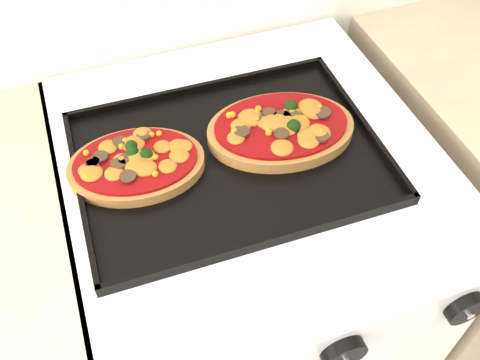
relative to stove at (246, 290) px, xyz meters
name	(u,v)px	position (x,y,z in m)	size (l,w,h in m)	color
stove	(246,290)	(0.00, 0.00, 0.00)	(0.60, 0.60, 0.91)	white
control_panel	(331,341)	(0.00, -0.31, 0.40)	(0.60, 0.02, 0.09)	white
knob_center	(344,353)	(0.01, -0.33, 0.40)	(0.06, 0.06, 0.02)	black
knob_right	(465,308)	(0.19, -0.33, 0.40)	(0.06, 0.06, 0.02)	black
baking_tray	(229,156)	(-0.04, -0.01, 0.47)	(0.47, 0.34, 0.02)	black
pizza_left	(136,163)	(-0.18, 0.01, 0.48)	(0.21, 0.15, 0.03)	#A37138
pizza_right	(281,128)	(0.06, 0.01, 0.48)	(0.24, 0.16, 0.03)	#A37138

